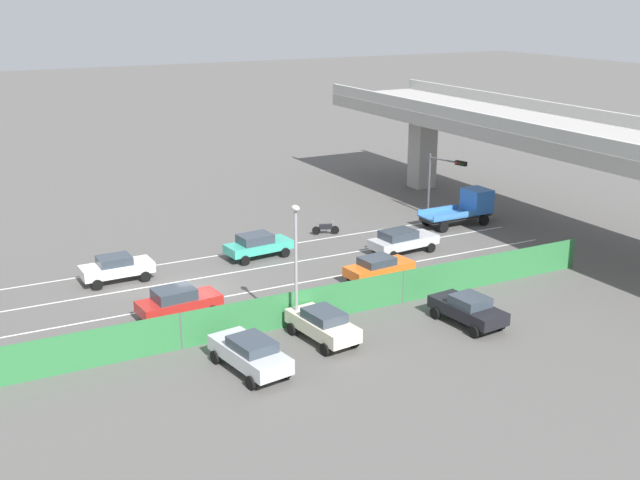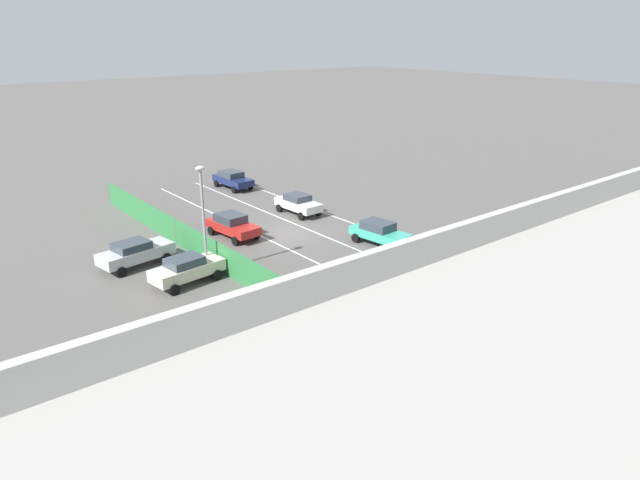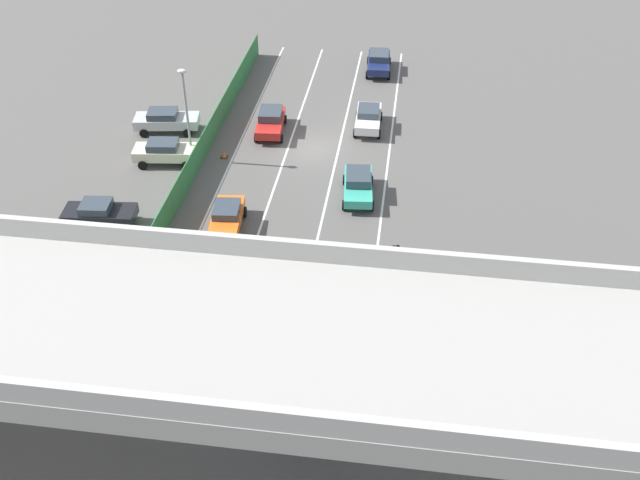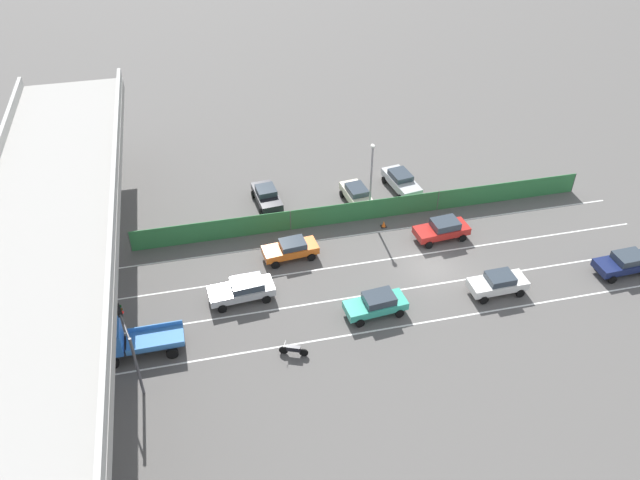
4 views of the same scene
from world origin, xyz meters
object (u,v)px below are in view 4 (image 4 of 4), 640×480
at_px(car_sedan_navy, 625,262).
at_px(parked_sedan_dark, 267,196).
at_px(car_taxi_teal, 376,304).
at_px(car_sedan_red, 442,229).
at_px(car_hatchback_white, 498,283).
at_px(parked_sedan_cream, 357,195).
at_px(traffic_light, 129,340).
at_px(parked_wagon_silver, 401,181).
at_px(traffic_cone, 384,224).
at_px(car_taxi_orange, 291,249).
at_px(car_sedan_silver, 243,289).
at_px(motorcycle, 294,350).
at_px(street_lamp, 371,173).
at_px(flatbed_truck_blue, 123,340).

height_order(car_sedan_navy, parked_sedan_dark, car_sedan_navy).
distance_m(car_taxi_teal, parked_sedan_dark, 15.99).
bearing_deg(car_sedan_red, car_hatchback_white, -167.67).
distance_m(parked_sedan_cream, parked_sedan_dark, 7.82).
distance_m(car_sedan_navy, traffic_light, 36.05).
height_order(car_taxi_teal, parked_sedan_dark, car_taxi_teal).
xyz_separation_m(car_taxi_teal, parked_sedan_cream, (13.37, -2.31, 0.02)).
xyz_separation_m(car_taxi_teal, parked_wagon_silver, (14.70, -6.76, 0.02)).
bearing_deg(parked_wagon_silver, parked_sedan_cream, 106.61).
bearing_deg(traffic_light, traffic_cone, -59.04).
distance_m(car_hatchback_white, car_taxi_orange, 15.68).
distance_m(car_sedan_silver, motorcycle, 6.60).
xyz_separation_m(car_sedan_red, parked_sedan_cream, (6.23, 5.39, 0.01)).
xyz_separation_m(parked_sedan_dark, traffic_light, (-17.38, 11.00, 2.58)).
relative_size(car_sedan_silver, car_sedan_navy, 1.06).
bearing_deg(traffic_cone, car_taxi_teal, 159.54).
bearing_deg(car_taxi_teal, car_taxi_orange, 32.21).
bearing_deg(car_taxi_orange, car_taxi_teal, -147.79).
xyz_separation_m(car_taxi_teal, street_lamp, (11.74, -2.96, 3.18)).
relative_size(flatbed_truck_blue, parked_wagon_silver, 1.14).
bearing_deg(car_hatchback_white, traffic_light, 95.44).
relative_size(car_sedan_navy, car_taxi_orange, 1.03).
height_order(car_hatchback_white, parked_sedan_dark, parked_sedan_dark).
bearing_deg(car_taxi_orange, car_sedan_navy, -106.73).
xyz_separation_m(car_sedan_red, traffic_light, (-9.44, 24.02, 2.55)).
relative_size(car_sedan_red, parked_sedan_dark, 1.02).
height_order(car_sedan_red, traffic_light, traffic_light).
relative_size(car_taxi_orange, parked_sedan_cream, 0.98).
bearing_deg(parked_wagon_silver, street_lamp, 127.83).
distance_m(car_sedan_silver, car_sedan_red, 16.96).
bearing_deg(traffic_cone, motorcycle, 140.66).
relative_size(car_sedan_red, flatbed_truck_blue, 0.82).
bearing_deg(traffic_cone, car_sedan_navy, -120.84).
bearing_deg(car_sedan_red, motorcycle, 124.46).
distance_m(flatbed_truck_blue, traffic_light, 3.21).
bearing_deg(car_sedan_red, traffic_light, 111.45).
xyz_separation_m(parked_sedan_cream, traffic_cone, (-3.72, -1.29, -0.67)).
bearing_deg(car_hatchback_white, parked_wagon_silver, 9.63).
bearing_deg(car_sedan_silver, car_sedan_navy, -96.89).
relative_size(traffic_light, traffic_cone, 8.57).
relative_size(car_taxi_orange, street_lamp, 0.66).
relative_size(car_taxi_orange, traffic_light, 0.91).
bearing_deg(parked_sedan_cream, traffic_light, 130.06).
distance_m(car_sedan_navy, street_lamp, 20.51).
bearing_deg(parked_sedan_cream, parked_wagon_silver, -73.39).
relative_size(car_hatchback_white, parked_sedan_cream, 0.95).
bearing_deg(traffic_light, car_taxi_teal, -81.97).
bearing_deg(traffic_light, car_sedan_navy, -86.13).
xyz_separation_m(car_sedan_navy, traffic_cone, (9.53, 15.95, -0.64)).
height_order(car_taxi_orange, traffic_cone, car_taxi_orange).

